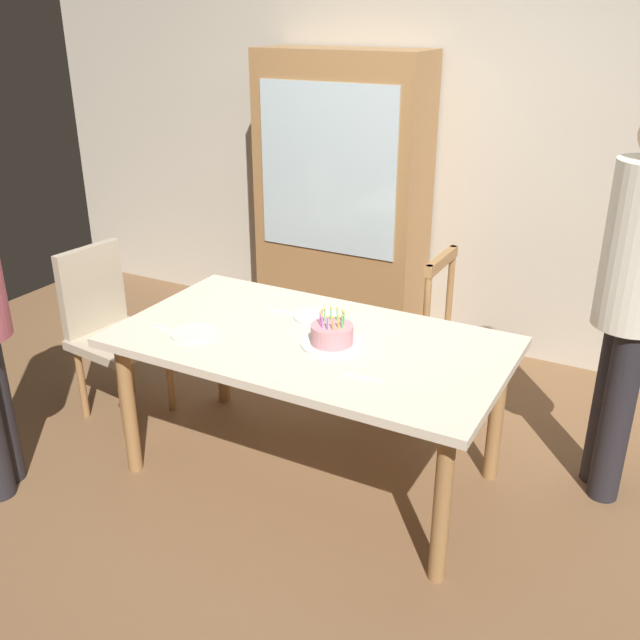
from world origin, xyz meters
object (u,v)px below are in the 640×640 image
Objects in this scene: birthday_cake at (332,336)px; chair_upholstered at (109,323)px; plate_near_celebrant at (194,333)px; chair_spindle_back at (407,335)px; plate_far_side at (316,316)px; person_guest at (635,291)px; china_cabinet at (342,202)px; dining_table at (310,354)px.

chair_upholstered is (-1.40, 0.05, -0.25)m from birthday_cake.
chair_spindle_back reaches higher than plate_near_celebrant.
plate_far_side is (0.40, 0.44, 0.00)m from plate_near_celebrant.
person_guest is 2.14m from china_cabinet.
birthday_cake is 1.42m from chair_upholstered.
china_cabinet is (-0.78, 0.75, 0.49)m from chair_spindle_back.
chair_upholstered is at bearing 178.11° from birthday_cake.
dining_table is at bearing 171.04° from birthday_cake.
plate_near_celebrant is 1.79m from china_cabinet.
chair_spindle_back is at bearing 86.95° from birthday_cake.
chair_spindle_back is at bearing 78.48° from dining_table.
chair_spindle_back is at bearing 28.36° from chair_upholstered.
chair_spindle_back reaches higher than plate_far_side.
china_cabinet reaches higher than plate_far_side.
china_cabinet is (-0.53, 1.34, 0.21)m from plate_far_side.
birthday_cake is 0.29× the size of chair_upholstered.
plate_far_side is 1.45m from china_cabinet.
chair_upholstered is (-1.44, -0.78, 0.07)m from chair_spindle_back.
china_cabinet is (-0.62, 1.56, 0.29)m from dining_table.
person_guest is at bearing -27.91° from china_cabinet.
china_cabinet reaches higher than chair_upholstered.
china_cabinet is at bearing 136.18° from chair_spindle_back.
china_cabinet is at bearing 111.55° from plate_far_side.
birthday_cake is at bearing 18.15° from plate_near_celebrant.
plate_far_side is at bearing 9.16° from chair_upholstered.
chair_spindle_back is at bearing -43.82° from china_cabinet.
person_guest is at bearing 13.77° from plate_far_side.
birthday_cake is at bearing -48.65° from plate_far_side.
plate_near_celebrant is (-0.49, -0.22, 0.09)m from dining_table.
dining_table is at bearing -101.52° from chair_spindle_back.
chair_upholstered is at bearing 162.67° from plate_near_celebrant.
birthday_cake reaches higher than dining_table.
plate_near_celebrant is 1.95m from person_guest.
plate_near_celebrant is at bearing -85.90° from china_cabinet.
chair_upholstered is at bearing -170.84° from plate_far_side.
plate_near_celebrant is 0.23× the size of chair_upholstered.
person_guest is at bearing 26.36° from birthday_cake.
plate_far_side is at bearing 47.55° from plate_near_celebrant.
dining_table is 8.10× the size of plate_far_side.
chair_upholstered is (-0.79, 0.25, -0.21)m from plate_near_celebrant.
plate_far_side is 1.22m from chair_upholstered.
birthday_cake is 1.31m from person_guest.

